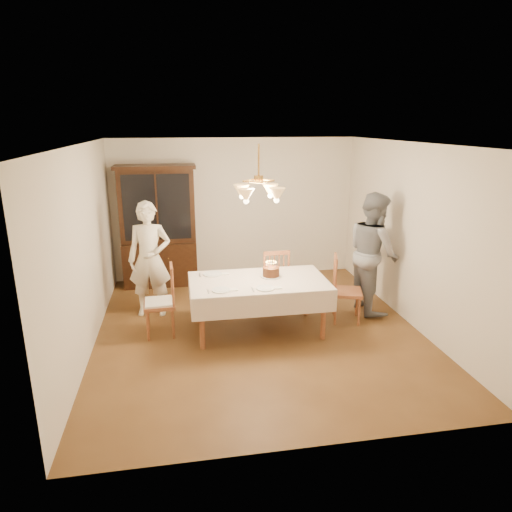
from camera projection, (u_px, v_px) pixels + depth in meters
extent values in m
plane|color=#563418|center=(258.00, 330.00, 6.54)|extent=(5.00, 5.00, 0.00)
plane|color=white|center=(259.00, 144.00, 5.80)|extent=(5.00, 5.00, 0.00)
plane|color=silver|center=(235.00, 209.00, 8.53)|extent=(4.50, 0.00, 4.50)
plane|color=silver|center=(312.00, 317.00, 3.81)|extent=(4.50, 0.00, 4.50)
plane|color=silver|center=(85.00, 250.00, 5.80)|extent=(0.00, 5.00, 5.00)
plane|color=silver|center=(413.00, 236.00, 6.54)|extent=(0.00, 5.00, 5.00)
cube|color=brown|center=(258.00, 282.00, 6.33)|extent=(1.80, 1.00, 0.04)
cube|color=white|center=(258.00, 280.00, 6.32)|extent=(1.90, 1.10, 0.01)
cylinder|color=brown|center=(202.00, 324.00, 5.90)|extent=(0.07, 0.07, 0.71)
cylinder|color=brown|center=(323.00, 315.00, 6.18)|extent=(0.07, 0.07, 0.71)
cylinder|color=brown|center=(199.00, 300.00, 6.70)|extent=(0.07, 0.07, 0.71)
cylinder|color=brown|center=(306.00, 293.00, 6.97)|extent=(0.07, 0.07, 0.71)
cube|color=black|center=(161.00, 263.00, 8.30)|extent=(1.30, 0.50, 0.80)
cube|color=black|center=(157.00, 206.00, 8.05)|extent=(1.30, 0.40, 1.30)
cube|color=black|center=(157.00, 208.00, 7.86)|extent=(1.14, 0.01, 1.14)
cube|color=black|center=(155.00, 167.00, 7.81)|extent=(1.38, 0.54, 0.06)
cube|color=brown|center=(273.00, 281.00, 7.19)|extent=(0.45, 0.43, 0.05)
cube|color=brown|center=(277.00, 253.00, 6.87)|extent=(0.40, 0.05, 0.06)
cylinder|color=brown|center=(282.00, 291.00, 7.45)|extent=(0.04, 0.04, 0.43)
cylinder|color=brown|center=(260.00, 292.00, 7.38)|extent=(0.04, 0.04, 0.43)
cylinder|color=brown|center=(287.00, 298.00, 7.13)|extent=(0.04, 0.04, 0.43)
cylinder|color=brown|center=(265.00, 300.00, 7.06)|extent=(0.04, 0.04, 0.43)
cube|color=brown|center=(159.00, 304.00, 6.29)|extent=(0.44, 0.46, 0.05)
cube|color=brown|center=(171.00, 267.00, 6.19)|extent=(0.05, 0.40, 0.06)
cylinder|color=brown|center=(148.00, 316.00, 6.49)|extent=(0.04, 0.04, 0.43)
cylinder|color=brown|center=(148.00, 326.00, 6.16)|extent=(0.04, 0.04, 0.43)
cylinder|color=brown|center=(172.00, 314.00, 6.56)|extent=(0.04, 0.04, 0.43)
cylinder|color=brown|center=(173.00, 324.00, 6.23)|extent=(0.04, 0.04, 0.43)
cube|color=white|center=(159.00, 302.00, 6.28)|extent=(0.40, 0.42, 0.03)
cube|color=brown|center=(347.00, 292.00, 6.74)|extent=(0.53, 0.54, 0.05)
cube|color=brown|center=(336.00, 258.00, 6.61)|extent=(0.15, 0.39, 0.06)
cylinder|color=brown|center=(359.00, 312.00, 6.62)|extent=(0.04, 0.04, 0.43)
cylinder|color=brown|center=(357.00, 303.00, 6.96)|extent=(0.04, 0.04, 0.43)
cylinder|color=brown|center=(335.00, 311.00, 6.65)|extent=(0.04, 0.04, 0.43)
cylinder|color=brown|center=(334.00, 302.00, 7.00)|extent=(0.04, 0.04, 0.43)
imported|color=white|center=(150.00, 259.00, 6.86)|extent=(0.68, 0.49, 1.76)
imported|color=slate|center=(373.00, 252.00, 7.03)|extent=(0.76, 0.95, 1.87)
cylinder|color=white|center=(271.00, 276.00, 6.46)|extent=(0.30, 0.30, 0.01)
cylinder|color=#381A0C|center=(271.00, 272.00, 6.44)|extent=(0.23, 0.23, 0.13)
cylinder|color=#598CD8|center=(276.00, 265.00, 6.42)|extent=(0.01, 0.01, 0.07)
sphere|color=#FFB23F|center=(276.00, 262.00, 6.41)|extent=(0.01, 0.01, 0.01)
cylinder|color=pink|center=(275.00, 264.00, 6.45)|extent=(0.01, 0.01, 0.07)
sphere|color=#FFB23F|center=(275.00, 261.00, 6.44)|extent=(0.01, 0.01, 0.01)
cylinder|color=#EACC66|center=(273.00, 264.00, 6.47)|extent=(0.01, 0.01, 0.07)
sphere|color=#FFB23F|center=(273.00, 261.00, 6.46)|extent=(0.01, 0.01, 0.01)
cylinder|color=#598CD8|center=(271.00, 263.00, 6.48)|extent=(0.01, 0.01, 0.07)
sphere|color=#FFB23F|center=(271.00, 261.00, 6.47)|extent=(0.01, 0.01, 0.01)
cylinder|color=pink|center=(269.00, 263.00, 6.48)|extent=(0.01, 0.01, 0.07)
sphere|color=#FFB23F|center=(269.00, 261.00, 6.46)|extent=(0.01, 0.01, 0.01)
cylinder|color=#EACC66|center=(267.00, 264.00, 6.46)|extent=(0.01, 0.01, 0.07)
sphere|color=#FFB23F|center=(267.00, 261.00, 6.45)|extent=(0.01, 0.01, 0.01)
cylinder|color=#598CD8|center=(266.00, 264.00, 6.43)|extent=(0.01, 0.01, 0.07)
sphere|color=#FFB23F|center=(266.00, 262.00, 6.42)|extent=(0.01, 0.01, 0.01)
cylinder|color=pink|center=(266.00, 265.00, 6.40)|extent=(0.01, 0.01, 0.07)
sphere|color=#FFB23F|center=(266.00, 262.00, 6.39)|extent=(0.01, 0.01, 0.01)
cylinder|color=#EACC66|center=(267.00, 266.00, 6.37)|extent=(0.01, 0.01, 0.07)
sphere|color=#FFB23F|center=(267.00, 263.00, 6.36)|extent=(0.01, 0.01, 0.01)
cylinder|color=#598CD8|center=(269.00, 266.00, 6.35)|extent=(0.01, 0.01, 0.07)
sphere|color=#FFB23F|center=(269.00, 263.00, 6.34)|extent=(0.01, 0.01, 0.01)
cylinder|color=pink|center=(271.00, 266.00, 6.35)|extent=(0.01, 0.01, 0.07)
sphere|color=#FFB23F|center=(271.00, 264.00, 6.33)|extent=(0.01, 0.01, 0.01)
cylinder|color=#EACC66|center=(273.00, 266.00, 6.35)|extent=(0.01, 0.01, 0.07)
sphere|color=#FFB23F|center=(273.00, 264.00, 6.34)|extent=(0.01, 0.01, 0.01)
cylinder|color=#598CD8|center=(275.00, 266.00, 6.37)|extent=(0.01, 0.01, 0.07)
sphere|color=#FFB23F|center=(275.00, 263.00, 6.36)|extent=(0.01, 0.01, 0.01)
cylinder|color=pink|center=(276.00, 265.00, 6.39)|extent=(0.01, 0.01, 0.07)
sphere|color=#FFB23F|center=(276.00, 263.00, 6.38)|extent=(0.01, 0.01, 0.01)
cylinder|color=white|center=(221.00, 290.00, 5.93)|extent=(0.24, 0.24, 0.02)
cube|color=silver|center=(208.00, 291.00, 5.90)|extent=(0.01, 0.16, 0.01)
cube|color=white|center=(234.00, 289.00, 5.95)|extent=(0.10, 0.10, 0.01)
cylinder|color=white|center=(265.00, 288.00, 5.99)|extent=(0.24, 0.24, 0.02)
cube|color=silver|center=(253.00, 289.00, 5.97)|extent=(0.02, 0.16, 0.01)
cube|color=white|center=(278.00, 288.00, 6.02)|extent=(0.10, 0.10, 0.01)
cylinder|color=white|center=(213.00, 274.00, 6.55)|extent=(0.27, 0.27, 0.02)
cube|color=silver|center=(200.00, 275.00, 6.52)|extent=(0.01, 0.16, 0.01)
cube|color=white|center=(225.00, 274.00, 6.58)|extent=(0.10, 0.10, 0.01)
cylinder|color=#BF8C3F|center=(259.00, 160.00, 5.86)|extent=(0.02, 0.02, 0.40)
cylinder|color=#BF8C3F|center=(259.00, 179.00, 5.93)|extent=(0.12, 0.12, 0.10)
cone|color=#D8994C|center=(270.00, 191.00, 6.20)|extent=(0.22, 0.22, 0.18)
sphere|color=#FFD899|center=(270.00, 196.00, 6.22)|extent=(0.07, 0.07, 0.07)
cone|color=#D8994C|center=(242.00, 191.00, 6.14)|extent=(0.22, 0.22, 0.18)
sphere|color=#FFD899|center=(242.00, 196.00, 6.15)|extent=(0.07, 0.07, 0.07)
cone|color=#D8994C|center=(246.00, 196.00, 5.76)|extent=(0.22, 0.22, 0.18)
sphere|color=#FFD899|center=(246.00, 201.00, 5.78)|extent=(0.07, 0.07, 0.07)
cone|color=#D8994C|center=(277.00, 195.00, 5.83)|extent=(0.22, 0.22, 0.18)
sphere|color=#FFD899|center=(277.00, 200.00, 5.85)|extent=(0.07, 0.07, 0.07)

